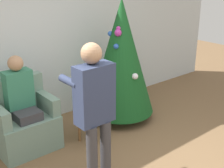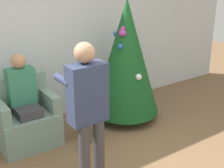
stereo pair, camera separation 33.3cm
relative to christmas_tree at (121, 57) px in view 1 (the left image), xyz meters
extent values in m
cube|color=silver|center=(-1.00, 0.75, 0.32)|extent=(8.00, 0.06, 2.70)
cylinder|color=brown|center=(0.00, 0.00, -0.97)|extent=(0.10, 0.10, 0.14)
cone|color=#144C1E|center=(0.00, 0.00, 0.00)|extent=(1.06, 1.06, 1.79)
sphere|color=#B23399|center=(-0.12, -0.07, 0.47)|extent=(0.07, 0.07, 0.07)
sphere|color=#B23399|center=(-0.14, -0.08, 0.40)|extent=(0.11, 0.11, 0.11)
sphere|color=white|center=(-0.02, -0.34, -0.22)|extent=(0.10, 0.10, 0.10)
sphere|color=#2856B2|center=(-0.19, -0.10, 0.21)|extent=(0.08, 0.08, 0.08)
sphere|color=gold|center=(0.13, 0.06, 0.46)|extent=(0.06, 0.06, 0.06)
sphere|color=#2856B2|center=(-0.13, 0.11, 0.36)|extent=(0.08, 0.08, 0.08)
cube|color=gray|center=(-1.61, 0.11, -0.80)|extent=(0.79, 0.64, 0.47)
cube|color=gray|center=(-1.61, 0.36, -0.32)|extent=(0.79, 0.14, 0.49)
cube|color=gray|center=(-1.27, 0.11, -0.45)|extent=(0.12, 0.57, 0.24)
cylinder|color=#38383D|center=(-1.71, -0.09, -0.80)|extent=(0.11, 0.11, 0.47)
cylinder|color=#38383D|center=(-1.51, -0.09, -0.80)|extent=(0.11, 0.11, 0.47)
cube|color=#38383D|center=(-1.61, 0.06, -0.50)|extent=(0.32, 0.40, 0.12)
cube|color=#337A5B|center=(-1.61, 0.21, -0.19)|extent=(0.36, 0.20, 0.50)
sphere|color=tan|center=(-1.61, 0.21, 0.16)|extent=(0.20, 0.20, 0.20)
cylinder|color=#38383D|center=(-1.44, -1.18, -0.64)|extent=(0.12, 0.12, 0.80)
cylinder|color=#38383D|center=(-1.25, -1.18, -0.64)|extent=(0.12, 0.12, 0.80)
cube|color=#2D3856|center=(-1.35, -1.12, 0.08)|extent=(0.41, 0.20, 0.63)
sphere|color=tan|center=(-1.35, -1.08, 0.50)|extent=(0.22, 0.22, 0.22)
cylinder|color=#2D3856|center=(-1.52, -0.93, 0.21)|extent=(0.08, 0.30, 0.08)
cylinder|color=#2D3856|center=(-1.17, -0.93, 0.21)|extent=(0.08, 0.30, 0.08)
cube|color=white|center=(-1.17, -0.74, 0.21)|extent=(0.04, 0.14, 0.04)
cylinder|color=brown|center=(-0.83, -0.27, -0.54)|extent=(0.40, 0.40, 0.03)
cylinder|color=brown|center=(-0.83, -0.41, -0.80)|extent=(0.04, 0.04, 0.48)
cylinder|color=brown|center=(-0.71, -0.20, -0.80)|extent=(0.04, 0.04, 0.48)
cylinder|color=brown|center=(-0.95, -0.20, -0.80)|extent=(0.04, 0.04, 0.48)
cube|color=#38383D|center=(-0.83, -0.27, -0.52)|extent=(0.31, 0.22, 0.02)
cube|color=#B21E23|center=(-0.83, -0.27, -0.49)|extent=(0.18, 0.13, 0.02)
camera|label=1|loc=(-3.09, -3.50, 1.29)|focal=50.00mm
camera|label=2|loc=(-2.83, -3.70, 1.29)|focal=50.00mm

